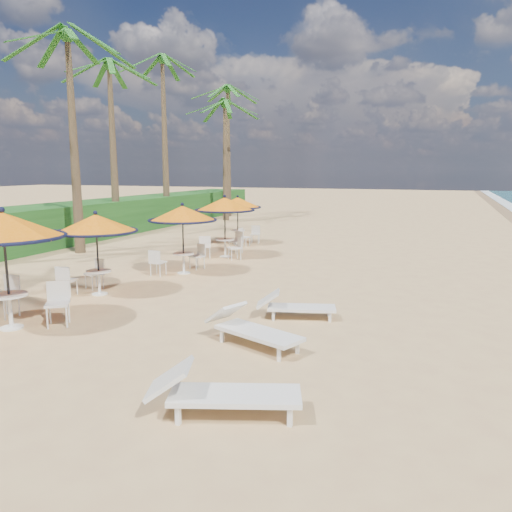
{
  "coord_description": "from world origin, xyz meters",
  "views": [
    {
      "loc": [
        3.56,
        -7.57,
        3.47
      ],
      "look_at": [
        -1.03,
        4.55,
        1.2
      ],
      "focal_mm": 35.0,
      "sensor_mm": 36.0,
      "label": 1
    }
  ],
  "objects_px": {
    "station_1": "(94,231)",
    "lounger_near": "(219,391)",
    "station_0": "(6,236)",
    "lounger_mid": "(250,328)",
    "station_3": "(225,212)",
    "lounger_far": "(293,306)",
    "station_2": "(182,220)",
    "station_4": "(239,207)"
  },
  "relations": [
    {
      "from": "station_3",
      "to": "lounger_far",
      "type": "height_order",
      "value": "station_3"
    },
    {
      "from": "station_4",
      "to": "station_3",
      "type": "bearing_deg",
      "value": -76.77
    },
    {
      "from": "station_3",
      "to": "station_4",
      "type": "distance_m",
      "value": 3.42
    },
    {
      "from": "station_1",
      "to": "station_4",
      "type": "xyz_separation_m",
      "value": [
        0.1,
        10.09,
        -0.06
      ]
    },
    {
      "from": "station_0",
      "to": "station_4",
      "type": "relative_size",
      "value": 1.18
    },
    {
      "from": "lounger_near",
      "to": "lounger_far",
      "type": "height_order",
      "value": "lounger_near"
    },
    {
      "from": "station_2",
      "to": "lounger_mid",
      "type": "xyz_separation_m",
      "value": [
        4.64,
        -5.66,
        -1.45
      ]
    },
    {
      "from": "station_4",
      "to": "lounger_far",
      "type": "distance_m",
      "value": 11.89
    },
    {
      "from": "station_2",
      "to": "lounger_far",
      "type": "xyz_separation_m",
      "value": [
        4.93,
        -3.62,
        -1.5
      ]
    },
    {
      "from": "station_0",
      "to": "station_3",
      "type": "distance_m",
      "value": 9.9
    },
    {
      "from": "station_1",
      "to": "lounger_near",
      "type": "relative_size",
      "value": 1.03
    },
    {
      "from": "station_2",
      "to": "lounger_mid",
      "type": "height_order",
      "value": "station_2"
    },
    {
      "from": "station_2",
      "to": "station_4",
      "type": "bearing_deg",
      "value": 96.44
    },
    {
      "from": "station_3",
      "to": "station_4",
      "type": "height_order",
      "value": "station_3"
    },
    {
      "from": "station_0",
      "to": "station_2",
      "type": "height_order",
      "value": "station_0"
    },
    {
      "from": "station_0",
      "to": "station_4",
      "type": "height_order",
      "value": "station_0"
    },
    {
      "from": "station_1",
      "to": "lounger_mid",
      "type": "height_order",
      "value": "station_1"
    },
    {
      "from": "station_0",
      "to": "lounger_mid",
      "type": "xyz_separation_m",
      "value": [
        5.3,
        0.82,
        -1.68
      ]
    },
    {
      "from": "station_4",
      "to": "lounger_mid",
      "type": "xyz_separation_m",
      "value": [
        5.4,
        -12.39,
        -1.38
      ]
    },
    {
      "from": "station_1",
      "to": "lounger_far",
      "type": "distance_m",
      "value": 5.98
    },
    {
      "from": "station_4",
      "to": "lounger_near",
      "type": "bearing_deg",
      "value": -68.38
    },
    {
      "from": "lounger_far",
      "to": "station_1",
      "type": "bearing_deg",
      "value": 161.62
    },
    {
      "from": "lounger_far",
      "to": "station_3",
      "type": "bearing_deg",
      "value": 109.11
    },
    {
      "from": "station_4",
      "to": "lounger_mid",
      "type": "height_order",
      "value": "station_4"
    },
    {
      "from": "station_1",
      "to": "lounger_far",
      "type": "bearing_deg",
      "value": -2.52
    },
    {
      "from": "station_0",
      "to": "station_3",
      "type": "height_order",
      "value": "station_0"
    },
    {
      "from": "station_2",
      "to": "station_3",
      "type": "height_order",
      "value": "station_3"
    },
    {
      "from": "lounger_mid",
      "to": "station_3",
      "type": "bearing_deg",
      "value": 139.09
    },
    {
      "from": "station_2",
      "to": "station_0",
      "type": "bearing_deg",
      "value": -95.84
    },
    {
      "from": "station_1",
      "to": "station_0",
      "type": "bearing_deg",
      "value": -86.37
    },
    {
      "from": "lounger_far",
      "to": "lounger_near",
      "type": "bearing_deg",
      "value": -101.76
    },
    {
      "from": "station_1",
      "to": "station_3",
      "type": "distance_m",
      "value": 6.82
    },
    {
      "from": "lounger_mid",
      "to": "lounger_far",
      "type": "relative_size",
      "value": 1.16
    },
    {
      "from": "station_1",
      "to": "lounger_near",
      "type": "height_order",
      "value": "station_1"
    },
    {
      "from": "station_1",
      "to": "station_2",
      "type": "relative_size",
      "value": 0.99
    },
    {
      "from": "station_1",
      "to": "lounger_far",
      "type": "relative_size",
      "value": 1.22
    },
    {
      "from": "station_1",
      "to": "station_3",
      "type": "xyz_separation_m",
      "value": [
        0.89,
        6.76,
        0.02
      ]
    },
    {
      "from": "station_0",
      "to": "lounger_mid",
      "type": "height_order",
      "value": "station_0"
    },
    {
      "from": "station_0",
      "to": "lounger_far",
      "type": "relative_size",
      "value": 1.39
    },
    {
      "from": "station_0",
      "to": "lounger_mid",
      "type": "distance_m",
      "value": 5.62
    },
    {
      "from": "station_1",
      "to": "lounger_near",
      "type": "distance_m",
      "value": 8.14
    },
    {
      "from": "station_1",
      "to": "lounger_near",
      "type": "xyz_separation_m",
      "value": [
        6.14,
        -5.14,
        -1.43
      ]
    }
  ]
}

